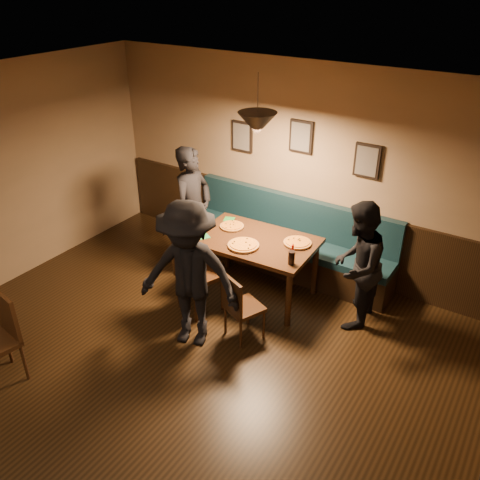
{
  "coord_description": "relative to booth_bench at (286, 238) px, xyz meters",
  "views": [
    {
      "loc": [
        2.77,
        -2.24,
        3.79
      ],
      "look_at": [
        -0.05,
        2.11,
        0.95
      ],
      "focal_mm": 37.76,
      "sensor_mm": 36.0,
      "label": 1
    }
  ],
  "objects": [
    {
      "name": "floor",
      "position": [
        0.0,
        -3.2,
        -0.5
      ],
      "size": [
        7.0,
        7.0,
        0.0
      ],
      "primitive_type": "plane",
      "color": "black",
      "rests_on": "ground"
    },
    {
      "name": "ceiling",
      "position": [
        0.0,
        -3.2,
        2.3
      ],
      "size": [
        7.0,
        7.0,
        0.0
      ],
      "primitive_type": "plane",
      "rotation": [
        3.14,
        0.0,
        0.0
      ],
      "color": "silver",
      "rests_on": "ground"
    },
    {
      "name": "wall_back",
      "position": [
        0.0,
        0.3,
        0.9
      ],
      "size": [
        6.0,
        0.0,
        6.0
      ],
      "primitive_type": "plane",
      "rotation": [
        1.57,
        0.0,
        0.0
      ],
      "color": "#8C704F",
      "rests_on": "ground"
    },
    {
      "name": "wainscot",
      "position": [
        0.0,
        0.27,
        0.0
      ],
      "size": [
        5.88,
        0.06,
        1.0
      ],
      "primitive_type": "cube",
      "color": "black",
      "rests_on": "ground"
    },
    {
      "name": "booth_bench",
      "position": [
        0.0,
        0.0,
        0.0
      ],
      "size": [
        3.0,
        0.6,
        1.0
      ],
      "primitive_type": null,
      "color": "#0F232D",
      "rests_on": "ground"
    },
    {
      "name": "picture_left",
      "position": [
        -0.9,
        0.27,
        1.2
      ],
      "size": [
        0.32,
        0.04,
        0.42
      ],
      "primitive_type": "cube",
      "color": "black",
      "rests_on": "wall_back"
    },
    {
      "name": "picture_center",
      "position": [
        0.0,
        0.27,
        1.35
      ],
      "size": [
        0.32,
        0.04,
        0.42
      ],
      "primitive_type": "cube",
      "color": "black",
      "rests_on": "wall_back"
    },
    {
      "name": "picture_right",
      "position": [
        0.9,
        0.27,
        1.2
      ],
      "size": [
        0.32,
        0.04,
        0.42
      ],
      "primitive_type": "cube",
      "color": "black",
      "rests_on": "wall_back"
    },
    {
      "name": "pendant_lamp",
      "position": [
        -0.05,
        -0.74,
        1.75
      ],
      "size": [
        0.44,
        0.44,
        0.25
      ],
      "primitive_type": "cone",
      "rotation": [
        3.14,
        0.0,
        0.0
      ],
      "color": "black",
      "rests_on": "ceiling"
    },
    {
      "name": "dining_table",
      "position": [
        -0.05,
        -0.74,
        -0.1
      ],
      "size": [
        1.53,
        1.03,
        0.79
      ],
      "primitive_type": "cube",
      "rotation": [
        0.0,
        0.0,
        0.05
      ],
      "color": "black",
      "rests_on": "floor"
    },
    {
      "name": "chair_near_left",
      "position": [
        -0.44,
        -1.39,
        0.02
      ],
      "size": [
        0.58,
        0.58,
        1.03
      ],
      "primitive_type": null,
      "rotation": [
        0.0,
        0.0,
        -0.34
      ],
      "color": "black",
      "rests_on": "floor"
    },
    {
      "name": "chair_near_right",
      "position": [
        0.3,
        -1.55,
        -0.08
      ],
      "size": [
        0.49,
        0.49,
        0.84
      ],
      "primitive_type": null,
      "rotation": [
        0.0,
        0.0,
        -0.4
      ],
      "color": "black",
      "rests_on": "floor"
    },
    {
      "name": "diner_left",
      "position": [
        -1.07,
        -0.67,
        0.39
      ],
      "size": [
        0.44,
        0.66,
        1.78
      ],
      "primitive_type": "imported",
      "rotation": [
        0.0,
        0.0,
        1.59
      ],
      "color": "black",
      "rests_on": "floor"
    },
    {
      "name": "diner_right",
      "position": [
        1.23,
        -0.61,
        0.28
      ],
      "size": [
        0.65,
        0.8,
        1.55
      ],
      "primitive_type": "imported",
      "rotation": [
        0.0,
        0.0,
        -1.48
      ],
      "color": "black",
      "rests_on": "floor"
    },
    {
      "name": "diner_front",
      "position": [
        -0.16,
        -1.93,
        0.37
      ],
      "size": [
        1.26,
        0.94,
        1.73
      ],
      "primitive_type": "imported",
      "rotation": [
        0.0,
        0.0,
        0.3
      ],
      "color": "black",
      "rests_on": "floor"
    },
    {
      "name": "pizza_a",
      "position": [
        -0.48,
        -0.62,
        0.31
      ],
      "size": [
        0.32,
        0.32,
        0.04
      ],
      "primitive_type": "cylinder",
      "rotation": [
        0.0,
        0.0,
        -0.02
      ],
      "color": "#CB6926",
      "rests_on": "dining_table"
    },
    {
      "name": "pizza_b",
      "position": [
        -0.08,
        -0.97,
        0.32
      ],
      "size": [
        0.4,
        0.4,
        0.04
      ],
      "primitive_type": "cylinder",
      "rotation": [
        0.0,
        0.0,
        -0.04
      ],
      "color": "gold",
      "rests_on": "dining_table"
    },
    {
      "name": "pizza_c",
      "position": [
        0.44,
        -0.56,
        0.31
      ],
      "size": [
        0.42,
        0.42,
        0.04
      ],
      "primitive_type": "cylinder",
      "rotation": [
        0.0,
        0.0,
        0.26
      ],
      "color": "#C38824",
      "rests_on": "dining_table"
    },
    {
      "name": "soda_glass",
      "position": [
        0.59,
        -1.01,
        0.38
      ],
      "size": [
        0.08,
        0.08,
        0.16
      ],
      "primitive_type": "cylinder",
      "rotation": [
        0.0,
        0.0,
        0.06
      ],
      "color": "black",
      "rests_on": "dining_table"
    },
    {
      "name": "tabasco_bottle",
      "position": [
        0.49,
        -0.77,
        0.36
      ],
      "size": [
        0.03,
        0.03,
        0.12
      ],
      "primitive_type": "cylinder",
      "rotation": [
        0.0,
        0.0,
        0.19
      ],
      "color": "#8D0B04",
      "rests_on": "dining_table"
    },
    {
      "name": "napkin_a",
      "position": [
        -0.64,
        -0.45,
        0.3
      ],
      "size": [
        0.18,
        0.18,
        0.01
      ],
      "primitive_type": "cube",
      "rotation": [
        0.0,
        0.0,
        0.36
      ],
      "color": "#1F7628",
      "rests_on": "dining_table"
    },
    {
      "name": "napkin_b",
      "position": [
        -0.63,
        -1.03,
        0.3
      ],
      "size": [
        0.19,
        0.19,
        0.01
      ],
      "primitive_type": "cube",
      "rotation": [
        0.0,
        0.0,
        -0.56
      ],
      "color": "#1E7138",
      "rests_on": "dining_table"
    },
    {
      "name": "cutlery_set",
      "position": [
        -0.1,
        -1.08,
        0.3
      ],
      "size": [
        0.19,
        0.08,
        0.0
      ],
      "primitive_type": "cube",
      "rotation": [
        0.0,
        0.0,
        1.23
      ],
      "color": "silver",
      "rests_on": "dining_table"
    }
  ]
}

